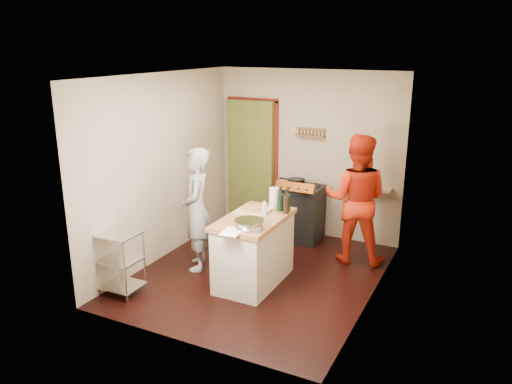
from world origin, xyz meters
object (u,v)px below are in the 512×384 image
person_stripe (197,210)px  stove (301,212)px  person_red (356,199)px  island (254,248)px  wire_shelving (120,260)px

person_stripe → stove: bearing=121.2°
stove → person_red: bearing=-22.9°
stove → island: 1.64m
wire_shelving → person_stripe: 1.20m
person_stripe → person_red: person_red is taller
wire_shelving → person_stripe: (0.44, 1.05, 0.40)m
island → person_stripe: 0.97m
island → person_red: (0.95, 1.24, 0.44)m
person_red → person_stripe: bearing=23.5°
island → wire_shelving: bearing=-143.5°
island → person_red: size_ratio=0.72×
wire_shelving → person_red: person_red is taller
wire_shelving → island: 1.65m
island → person_red: bearing=52.5°
person_stripe → person_red: bearing=93.2°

